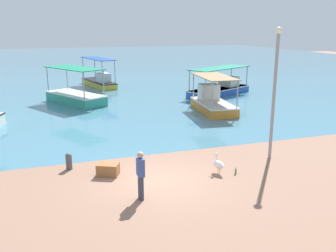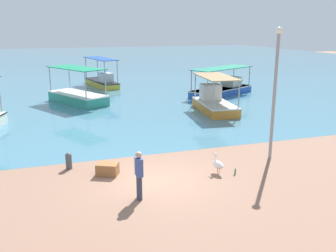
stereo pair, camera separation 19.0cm
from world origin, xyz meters
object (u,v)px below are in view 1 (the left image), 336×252
Objects in this scene: pelican at (219,164)px; fishing_boat_center at (221,88)px; fishing_boat_far_right at (100,81)px; cargo_crate at (108,169)px; glass_bottle at (236,171)px; fishing_boat_near_left at (76,96)px; lamp_post at (275,87)px; fishing_boat_outer at (213,102)px; fisherman_standing at (141,174)px; mooring_bollard at (69,161)px.

fishing_boat_center is at bearing 63.37° from pelican.
fishing_boat_far_right is 7.19× the size of cargo_crate.
fishing_boat_far_right reaches higher than glass_bottle.
pelican reaches higher than cargo_crate.
lamp_post reaches higher than fishing_boat_near_left.
fishing_boat_far_right reaches higher than fishing_boat_outer.
fishing_boat_outer is 12.73m from cargo_crate.
pelican is 3.77m from fisherman_standing.
glass_bottle is at bearing -17.17° from cargo_crate.
fishing_boat_outer reaches higher than cargo_crate.
fishing_boat_near_left is 3.32× the size of fisherman_standing.
fisherman_standing reaches higher than glass_bottle.
lamp_post is 3.34× the size of fisherman_standing.
pelican is 2.96× the size of glass_bottle.
fishing_boat_outer is at bearing 38.17° from mooring_bollard.
lamp_post is (2.98, 0.92, 2.80)m from pelican.
fishing_boat_far_right reaches higher than fisherman_standing.
fisherman_standing is (-2.40, -24.93, 0.33)m from fishing_boat_far_right.
mooring_bollard is at bearing 157.06° from glass_bottle.
fishing_boat_center is at bearing 0.09° from fishing_boat_near_left.
fisherman_standing is at bearing -160.16° from pelican.
fishing_boat_near_left reaches higher than fishing_boat_center.
pelican is at bearing -162.77° from lamp_post.
fishing_boat_outer is 0.73× the size of fishing_boat_center.
fishing_boat_center is at bearing 50.52° from cargo_crate.
glass_bottle is (-2.37, -1.23, -3.07)m from lamp_post.
fishing_boat_far_right is 21.85× the size of glass_bottle.
fishing_boat_far_right reaches higher than cargo_crate.
fishing_boat_near_left is 14.87m from cargo_crate.
fishing_boat_near_left reaches higher than cargo_crate.
cargo_crate is (-3.09, -22.48, -0.34)m from fishing_boat_far_right.
fishing_boat_center is at bearing 56.27° from fisherman_standing.
fishing_boat_center is 9.45× the size of mooring_bollard.
mooring_bollard is 0.41× the size of fisherman_standing.
fishing_boat_near_left reaches higher than pelican.
fisherman_standing is at bearing -161.35° from lamp_post.
lamp_post reaches higher than fisherman_standing.
pelican is at bearing 19.84° from fisherman_standing.
fishing_boat_far_right is 23.25m from lamp_post.
mooring_bollard is 4.19m from fisherman_standing.
mooring_bollard is (-5.61, 2.33, -0.00)m from pelican.
fishing_boat_outer is 11.34m from pelican.
pelican is (-4.61, -10.36, -0.25)m from fishing_boat_outer.
cargo_crate is (-0.69, 2.45, -0.67)m from fisherman_standing.
lamp_post is at bearing -79.78° from fishing_boat_far_right.
mooring_bollard is at bearing 140.78° from cargo_crate.
glass_bottle is at bearing -110.56° from fishing_boat_outer.
fisherman_standing is (2.09, -3.59, 0.54)m from mooring_bollard.
fishing_boat_far_right is at bearing 84.51° from fisherman_standing.
lamp_post is at bearing -9.28° from mooring_bollard.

